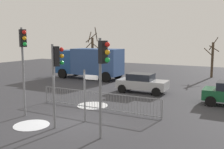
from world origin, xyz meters
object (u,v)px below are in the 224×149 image
traffic_light_foreground_left (56,67)px  car_silver_mid (142,83)px  delivery_truck (90,62)px  direction_sign_post (86,93)px  traffic_light_rear_right (103,66)px  traffic_light_foreground_right (23,52)px  bare_tree_centre (93,51)px  bare_tree_left (212,59)px

traffic_light_foreground_left → car_silver_mid: 9.57m
delivery_truck → direction_sign_post: bearing=122.5°
traffic_light_foreground_left → traffic_light_rear_right: 2.58m
traffic_light_foreground_left → traffic_light_rear_right: (2.56, -0.23, 0.19)m
traffic_light_foreground_left → traffic_light_foreground_right: bearing=-157.7°
traffic_light_foreground_left → delivery_truck: (-6.82, 13.30, -1.12)m
traffic_light_rear_right → car_silver_mid: 10.03m
direction_sign_post → car_silver_mid: size_ratio=0.68×
traffic_light_foreground_left → traffic_light_foreground_right: (-2.67, 0.60, 0.59)m
traffic_light_foreground_left → traffic_light_rear_right: traffic_light_rear_right is taller
traffic_light_foreground_left → traffic_light_foreground_right: size_ratio=0.83×
delivery_truck → traffic_light_foreground_right: bearing=108.5°
delivery_truck → bare_tree_centre: (-3.25, 5.76, 0.74)m
direction_sign_post → bare_tree_left: size_ratio=0.61×
traffic_light_foreground_left → car_silver_mid: bearing=121.7°
traffic_light_foreground_left → traffic_light_rear_right: bearing=29.9°
bare_tree_centre → traffic_light_foreground_right: bearing=-68.1°
direction_sign_post → bare_tree_centre: bearing=118.9°
traffic_light_rear_right → bare_tree_left: size_ratio=0.97×
traffic_light_foreground_left → direction_sign_post: (0.69, 1.33, -1.37)m
direction_sign_post → bare_tree_left: 19.04m
bare_tree_left → direction_sign_post: bearing=-100.8°
traffic_light_rear_right → bare_tree_centre: bare_tree_centre is taller
direction_sign_post → car_silver_mid: bearing=88.7°
direction_sign_post → traffic_light_foreground_left: bearing=-119.9°
traffic_light_rear_right → traffic_light_foreground_right: bearing=-83.2°
bare_tree_left → delivery_truck: bearing=-148.7°
direction_sign_post → delivery_truck: (-7.51, 11.97, 0.25)m
traffic_light_foreground_left → car_silver_mid: (0.53, 9.32, -2.09)m
traffic_light_foreground_left → direction_sign_post: 2.03m
traffic_light_rear_right → traffic_light_foreground_right: size_ratio=0.88×
traffic_light_foreground_left → traffic_light_foreground_right: 2.80m
car_silver_mid → bare_tree_centre: bare_tree_centre is taller
traffic_light_rear_right → car_silver_mid: (-2.03, 9.55, -2.28)m
traffic_light_foreground_right → direction_sign_post: size_ratio=1.79×
traffic_light_foreground_right → traffic_light_foreground_left: bearing=101.8°
traffic_light_rear_right → bare_tree_centre: bearing=-131.0°
traffic_light_foreground_left → bare_tree_centre: (-10.07, 19.05, -0.38)m
delivery_truck → bare_tree_left: 12.97m
traffic_light_foreground_right → delivery_truck: 13.47m
traffic_light_foreground_left → direction_sign_post: bearing=97.5°
delivery_truck → bare_tree_centre: bearing=-60.2°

